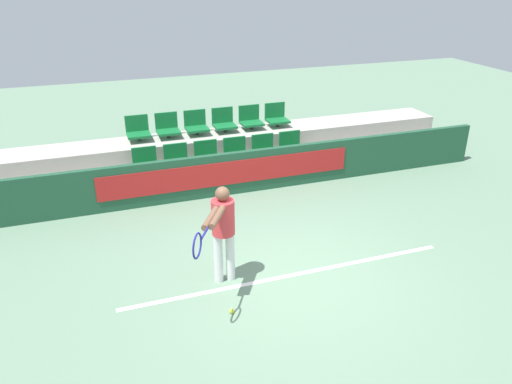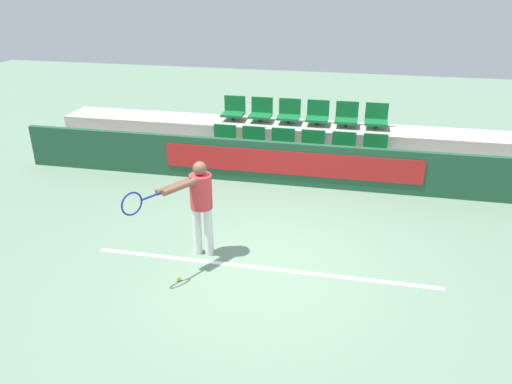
{
  "view_description": "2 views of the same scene",
  "coord_description": "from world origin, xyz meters",
  "px_view_note": "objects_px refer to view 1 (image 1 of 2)",
  "views": [
    {
      "loc": [
        -2.56,
        -5.8,
        4.3
      ],
      "look_at": [
        -0.04,
        1.48,
        0.76
      ],
      "focal_mm": 35.0,
      "sensor_mm": 36.0,
      "label": 1
    },
    {
      "loc": [
        1.17,
        -6.09,
        4.06
      ],
      "look_at": [
        -0.37,
        1.32,
        0.61
      ],
      "focal_mm": 35.0,
      "sensor_mm": 36.0,
      "label": 2
    }
  ],
  "objects_px": {
    "stadium_chair_9": "(224,122)",
    "tennis_player": "(222,227)",
    "stadium_chair_11": "(276,117)",
    "stadium_chair_8": "(196,125)",
    "stadium_chair_2": "(207,156)",
    "stadium_chair_4": "(264,149)",
    "stadium_chair_3": "(236,152)",
    "stadium_chair_6": "(138,130)",
    "stadium_chair_7": "(168,127)",
    "stadium_chair_0": "(146,163)",
    "stadium_chair_5": "(291,146)",
    "stadium_chair_10": "(251,119)",
    "stadium_chair_1": "(177,159)",
    "tennis_ball": "(232,311)"
  },
  "relations": [
    {
      "from": "stadium_chair_9",
      "to": "tennis_player",
      "type": "relative_size",
      "value": 0.34
    },
    {
      "from": "stadium_chair_11",
      "to": "stadium_chair_8",
      "type": "bearing_deg",
      "value": 180.0
    },
    {
      "from": "stadium_chair_2",
      "to": "stadium_chair_4",
      "type": "relative_size",
      "value": 1.0
    },
    {
      "from": "stadium_chair_4",
      "to": "stadium_chair_3",
      "type": "bearing_deg",
      "value": 180.0
    },
    {
      "from": "stadium_chair_3",
      "to": "stadium_chair_11",
      "type": "relative_size",
      "value": 1.0
    },
    {
      "from": "stadium_chair_6",
      "to": "stadium_chair_9",
      "type": "bearing_deg",
      "value": 0.0
    },
    {
      "from": "stadium_chair_7",
      "to": "tennis_player",
      "type": "distance_m",
      "value": 4.56
    },
    {
      "from": "stadium_chair_3",
      "to": "tennis_player",
      "type": "height_order",
      "value": "tennis_player"
    },
    {
      "from": "stadium_chair_6",
      "to": "stadium_chair_3",
      "type": "bearing_deg",
      "value": -25.85
    },
    {
      "from": "tennis_player",
      "to": "stadium_chair_3",
      "type": "bearing_deg",
      "value": 100.48
    },
    {
      "from": "stadium_chair_0",
      "to": "stadium_chair_3",
      "type": "xyz_separation_m",
      "value": [
        1.91,
        0.0,
        0.0
      ]
    },
    {
      "from": "stadium_chair_7",
      "to": "stadium_chair_8",
      "type": "xyz_separation_m",
      "value": [
        0.64,
        0.0,
        0.0
      ]
    },
    {
      "from": "stadium_chair_0",
      "to": "stadium_chair_2",
      "type": "height_order",
      "value": "same"
    },
    {
      "from": "stadium_chair_5",
      "to": "stadium_chair_7",
      "type": "xyz_separation_m",
      "value": [
        -2.55,
        0.93,
        0.41
      ]
    },
    {
      "from": "stadium_chair_5",
      "to": "stadium_chair_10",
      "type": "bearing_deg",
      "value": 124.53
    },
    {
      "from": "stadium_chair_1",
      "to": "stadium_chair_11",
      "type": "bearing_deg",
      "value": 19.97
    },
    {
      "from": "stadium_chair_2",
      "to": "stadium_chair_9",
      "type": "distance_m",
      "value": 1.2
    },
    {
      "from": "stadium_chair_6",
      "to": "stadium_chair_7",
      "type": "bearing_deg",
      "value": 0.0
    },
    {
      "from": "stadium_chair_2",
      "to": "stadium_chair_8",
      "type": "height_order",
      "value": "stadium_chair_8"
    },
    {
      "from": "stadium_chair_8",
      "to": "tennis_ball",
      "type": "bearing_deg",
      "value": -98.3
    },
    {
      "from": "stadium_chair_5",
      "to": "stadium_chair_6",
      "type": "bearing_deg",
      "value": 163.79
    },
    {
      "from": "tennis_player",
      "to": "tennis_ball",
      "type": "xyz_separation_m",
      "value": [
        -0.09,
        -0.73,
        -0.9
      ]
    },
    {
      "from": "stadium_chair_3",
      "to": "stadium_chair_10",
      "type": "distance_m",
      "value": 1.2
    },
    {
      "from": "stadium_chair_3",
      "to": "tennis_ball",
      "type": "relative_size",
      "value": 7.89
    },
    {
      "from": "stadium_chair_7",
      "to": "tennis_ball",
      "type": "height_order",
      "value": "stadium_chair_7"
    },
    {
      "from": "stadium_chair_4",
      "to": "stadium_chair_8",
      "type": "relative_size",
      "value": 1.0
    },
    {
      "from": "stadium_chair_11",
      "to": "stadium_chair_6",
      "type": "bearing_deg",
      "value": 180.0
    },
    {
      "from": "stadium_chair_4",
      "to": "tennis_player",
      "type": "xyz_separation_m",
      "value": [
        -1.95,
        -3.63,
        0.31
      ]
    },
    {
      "from": "stadium_chair_2",
      "to": "stadium_chair_4",
      "type": "bearing_deg",
      "value": 0.0
    },
    {
      "from": "stadium_chair_3",
      "to": "stadium_chair_11",
      "type": "height_order",
      "value": "stadium_chair_11"
    },
    {
      "from": "stadium_chair_6",
      "to": "stadium_chair_9",
      "type": "xyz_separation_m",
      "value": [
        1.91,
        0.0,
        0.0
      ]
    },
    {
      "from": "tennis_ball",
      "to": "stadium_chair_9",
      "type": "bearing_deg",
      "value": 75.07
    },
    {
      "from": "stadium_chair_0",
      "to": "stadium_chair_4",
      "type": "bearing_deg",
      "value": 0.0
    },
    {
      "from": "stadium_chair_2",
      "to": "stadium_chair_6",
      "type": "xyz_separation_m",
      "value": [
        -1.28,
        0.93,
        0.41
      ]
    },
    {
      "from": "stadium_chair_3",
      "to": "tennis_ball",
      "type": "distance_m",
      "value": 4.62
    },
    {
      "from": "stadium_chair_1",
      "to": "tennis_player",
      "type": "height_order",
      "value": "tennis_player"
    },
    {
      "from": "stadium_chair_5",
      "to": "stadium_chair_8",
      "type": "bearing_deg",
      "value": 154.15
    },
    {
      "from": "stadium_chair_6",
      "to": "stadium_chair_7",
      "type": "height_order",
      "value": "same"
    },
    {
      "from": "stadium_chair_5",
      "to": "stadium_chair_7",
      "type": "bearing_deg",
      "value": 160.03
    },
    {
      "from": "stadium_chair_1",
      "to": "stadium_chair_4",
      "type": "height_order",
      "value": "same"
    },
    {
      "from": "stadium_chair_1",
      "to": "stadium_chair_3",
      "type": "height_order",
      "value": "same"
    },
    {
      "from": "stadium_chair_5",
      "to": "stadium_chair_6",
      "type": "distance_m",
      "value": 3.35
    },
    {
      "from": "stadium_chair_1",
      "to": "stadium_chair_4",
      "type": "xyz_separation_m",
      "value": [
        1.91,
        0.0,
        0.0
      ]
    },
    {
      "from": "stadium_chair_7",
      "to": "stadium_chair_11",
      "type": "height_order",
      "value": "same"
    },
    {
      "from": "stadium_chair_1",
      "to": "stadium_chair_8",
      "type": "height_order",
      "value": "stadium_chair_8"
    },
    {
      "from": "stadium_chair_10",
      "to": "stadium_chair_11",
      "type": "distance_m",
      "value": 0.64
    },
    {
      "from": "stadium_chair_4",
      "to": "stadium_chair_6",
      "type": "bearing_deg",
      "value": 160.03
    },
    {
      "from": "stadium_chair_4",
      "to": "stadium_chair_5",
      "type": "distance_m",
      "value": 0.64
    },
    {
      "from": "stadium_chair_9",
      "to": "tennis_player",
      "type": "distance_m",
      "value": 4.75
    },
    {
      "from": "stadium_chair_4",
      "to": "tennis_ball",
      "type": "bearing_deg",
      "value": -115.16
    }
  ]
}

